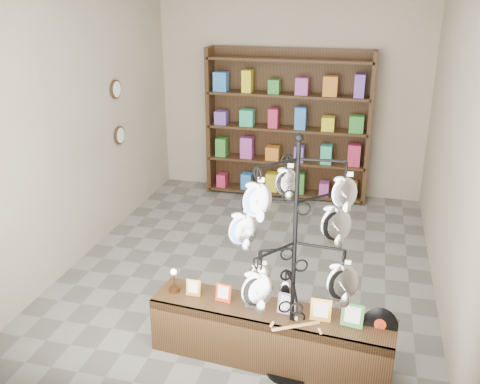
% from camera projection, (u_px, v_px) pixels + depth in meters
% --- Properties ---
extents(ground, '(5.00, 5.00, 0.00)m').
position_uv_depth(ground, '(252.00, 263.00, 6.22)').
color(ground, slate).
rests_on(ground, ground).
extents(room_envelope, '(5.00, 5.00, 5.00)m').
position_uv_depth(room_envelope, '(254.00, 106.00, 5.55)').
color(room_envelope, '#A99F88').
rests_on(room_envelope, ground).
extents(display_tree, '(1.13, 1.13, 2.05)m').
position_uv_depth(display_tree, '(295.00, 243.00, 4.06)').
color(display_tree, black).
rests_on(display_tree, ground).
extents(front_shelf, '(2.07, 0.60, 0.72)m').
position_uv_depth(front_shelf, '(270.00, 335.00, 4.52)').
color(front_shelf, black).
rests_on(front_shelf, ground).
extents(back_shelving, '(2.42, 0.36, 2.20)m').
position_uv_depth(back_shelving, '(287.00, 129.00, 7.92)').
color(back_shelving, black).
rests_on(back_shelving, ground).
extents(wall_clocks, '(0.03, 0.24, 0.84)m').
position_uv_depth(wall_clocks, '(118.00, 113.00, 6.85)').
color(wall_clocks, black).
rests_on(wall_clocks, ground).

